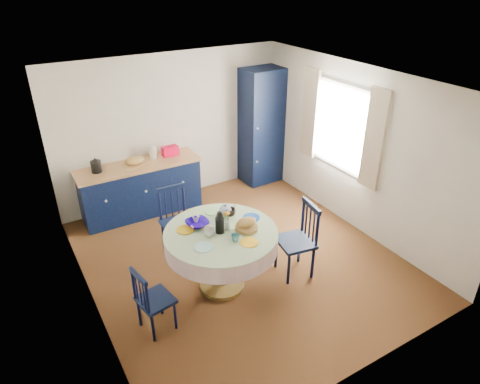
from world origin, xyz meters
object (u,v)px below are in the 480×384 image
object	(u,v)px
chair_left	(152,300)
mug_a	(209,232)
mug_d	(196,219)
chair_far	(177,221)
chair_right	(298,239)
pantry_cabinet	(262,127)
mug_b	(235,238)
dining_table	(221,240)
kitchen_counter	(141,188)
mug_c	(230,212)
cobalt_bowl	(197,223)

from	to	relation	value
chair_left	mug_a	bearing A→B (deg)	-83.23
chair_left	mug_d	distance (m)	1.14
chair_far	chair_right	size ratio (longest dim) A/B	0.96
chair_far	pantry_cabinet	bearing A→B (deg)	32.23
chair_left	chair_right	distance (m)	2.02
mug_a	chair_far	bearing A→B (deg)	89.68
chair_right	mug_b	xyz separation A→B (m)	(-0.96, -0.01, 0.37)
chair_right	mug_d	xyz separation A→B (m)	(-1.17, 0.60, 0.36)
dining_table	chair_right	distance (m)	1.05
kitchen_counter	pantry_cabinet	distance (m)	2.47
mug_a	mug_b	distance (m)	0.34
kitchen_counter	chair_far	size ratio (longest dim) A/B	2.00
mug_b	chair_far	bearing A→B (deg)	99.29
pantry_cabinet	chair_far	distance (m)	2.74
chair_left	mug_b	xyz separation A→B (m)	(1.06, -0.01, 0.46)
chair_far	mug_c	distance (m)	0.97
pantry_cabinet	chair_left	bearing A→B (deg)	-142.24
chair_left	mug_b	size ratio (longest dim) A/B	8.79
pantry_cabinet	mug_b	distance (m)	3.38
mug_c	chair_right	bearing A→B (deg)	-35.15
pantry_cabinet	dining_table	distance (m)	3.23
mug_b	mug_a	bearing A→B (deg)	129.73
mug_b	mug_c	xyz separation A→B (m)	(0.23, 0.53, 0.01)
kitchen_counter	mug_a	world-z (taller)	kitchen_counter
mug_c	cobalt_bowl	bearing A→B (deg)	-179.98
mug_a	dining_table	bearing A→B (deg)	0.22
pantry_cabinet	mug_c	bearing A→B (deg)	-133.49
kitchen_counter	dining_table	xyz separation A→B (m)	(0.24, -2.34, 0.26)
chair_left	kitchen_counter	bearing A→B (deg)	-26.19
kitchen_counter	chair_far	bearing A→B (deg)	-85.69
kitchen_counter	chair_right	bearing A→B (deg)	-63.28
dining_table	chair_far	world-z (taller)	dining_table
mug_c	mug_d	world-z (taller)	mug_c
dining_table	mug_a	size ratio (longest dim) A/B	11.26
chair_right	mug_c	distance (m)	0.97
mug_b	mug_c	bearing A→B (deg)	66.02
kitchen_counter	pantry_cabinet	xyz separation A→B (m)	(2.39, 0.04, 0.61)
chair_far	mug_a	bearing A→B (deg)	-88.37
kitchen_counter	pantry_cabinet	world-z (taller)	pantry_cabinet
mug_d	chair_right	bearing A→B (deg)	-27.27
mug_c	pantry_cabinet	bearing A→B (deg)	48.45
dining_table	chair_far	distance (m)	1.06
chair_far	mug_a	size ratio (longest dim) A/B	8.00
kitchen_counter	chair_left	xyz separation A→B (m)	(-0.77, -2.59, -0.03)
mug_c	cobalt_bowl	xyz separation A→B (m)	(-0.47, -0.00, -0.02)
chair_left	chair_far	world-z (taller)	chair_far
chair_left	mug_d	bearing A→B (deg)	-64.12
mug_b	cobalt_bowl	bearing A→B (deg)	114.27
chair_far	mug_b	size ratio (longest dim) A/B	10.26
kitchen_counter	dining_table	bearing A→B (deg)	-83.12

